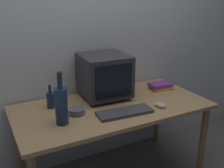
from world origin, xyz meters
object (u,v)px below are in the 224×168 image
computer_mouse (160,105)px  cd_spindle (77,111)px  book_stack (161,86)px  keyboard (125,112)px  bottle_short (51,99)px  crt_monitor (104,76)px  bottle_tall (61,104)px

computer_mouse → cd_spindle: (-0.63, 0.19, 0.00)m
book_stack → computer_mouse: bearing=-127.7°
keyboard → computer_mouse: size_ratio=4.20×
keyboard → bottle_short: bottle_short is taller
computer_mouse → bottle_short: size_ratio=0.53×
crt_monitor → bottle_tall: (-0.47, -0.30, -0.05)m
computer_mouse → cd_spindle: 0.65m
cd_spindle → crt_monitor: bearing=32.3°
computer_mouse → bottle_tall: bearing=152.1°
crt_monitor → cd_spindle: (-0.33, -0.21, -0.17)m
crt_monitor → keyboard: crt_monitor is taller
computer_mouse → book_stack: book_stack is taller
keyboard → bottle_short: size_ratio=2.21×
bottle_short → book_stack: bearing=-3.2°
computer_mouse → bottle_short: bearing=131.9°
bottle_tall → bottle_short: size_ratio=1.99×
keyboard → computer_mouse: 0.31m
book_stack → cd_spindle: bearing=-170.6°
keyboard → cd_spindle: cd_spindle is taller
keyboard → book_stack: 0.64m
keyboard → bottle_tall: (-0.46, 0.07, 0.13)m
keyboard → bottle_short: 0.58m
keyboard → crt_monitor: bearing=92.4°
keyboard → computer_mouse: computer_mouse is taller
bottle_short → keyboard: bearing=-38.5°
computer_mouse → bottle_short: (-0.76, 0.39, 0.05)m
computer_mouse → cd_spindle: bearing=142.5°
keyboard → bottle_short: (-0.46, 0.36, 0.06)m
bottle_short → cd_spindle: bottle_short is taller
computer_mouse → book_stack: size_ratio=0.45×
crt_monitor → keyboard: (-0.01, -0.37, -0.18)m
computer_mouse → book_stack: (0.26, 0.33, 0.01)m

